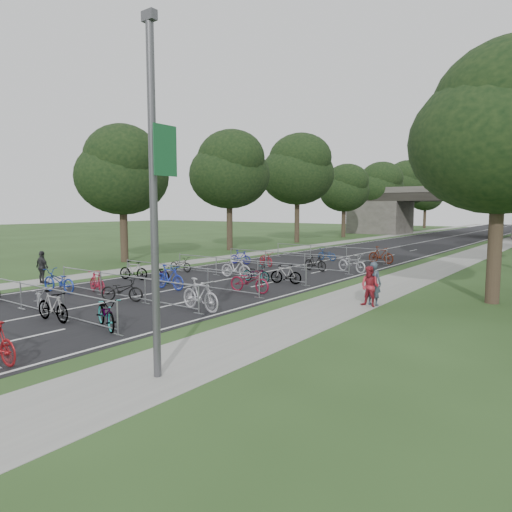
{
  "coord_description": "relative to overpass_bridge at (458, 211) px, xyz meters",
  "views": [
    {
      "loc": [
        16.39,
        -4.89,
        3.95
      ],
      "look_at": [
        0.09,
        16.75,
        1.1
      ],
      "focal_mm": 32.0,
      "sensor_mm": 36.0,
      "label": 1
    }
  ],
  "objects": [
    {
      "name": "road",
      "position": [
        0.0,
        -15.0,
        -3.53
      ],
      "size": [
        11.0,
        140.0,
        0.01
      ],
      "primitive_type": "cube",
      "color": "black",
      "rests_on": "ground"
    },
    {
      "name": "sidewalk_right",
      "position": [
        8.0,
        -15.0,
        -3.53
      ],
      "size": [
        3.0,
        140.0,
        0.01
      ],
      "primitive_type": "cube",
      "color": "gray",
      "rests_on": "ground"
    },
    {
      "name": "sidewalk_left",
      "position": [
        -7.5,
        -15.0,
        -3.53
      ],
      "size": [
        2.0,
        140.0,
        0.01
      ],
      "primitive_type": "cube",
      "color": "gray",
      "rests_on": "ground"
    },
    {
      "name": "lane_markings",
      "position": [
        0.0,
        -15.0,
        -3.53
      ],
      "size": [
        0.12,
        140.0,
        0.0
      ],
      "primitive_type": "cube",
      "color": "silver",
      "rests_on": "ground"
    },
    {
      "name": "overpass_bridge",
      "position": [
        0.0,
        0.0,
        0.0
      ],
      "size": [
        31.0,
        8.0,
        7.05
      ],
      "color": "#43413C",
      "rests_on": "ground"
    },
    {
      "name": "lamppost",
      "position": [
        8.33,
        -63.0,
        0.75
      ],
      "size": [
        0.61,
        0.65,
        8.21
      ],
      "color": "#4C4C51",
      "rests_on": "ground"
    },
    {
      "name": "tree_left_0",
      "position": [
        -11.39,
        -49.07,
        2.96
      ],
      "size": [
        6.72,
        6.72,
        10.25
      ],
      "color": "#33261C",
      "rests_on": "ground"
    },
    {
      "name": "tree_right_0",
      "position": [
        13.11,
        -49.07,
        3.39
      ],
      "size": [
        7.17,
        7.17,
        10.93
      ],
      "color": "#33261C",
      "rests_on": "ground"
    },
    {
      "name": "tree_left_1",
      "position": [
        -11.39,
        -37.07,
        3.77
      ],
      "size": [
        7.56,
        7.56,
        11.53
      ],
      "color": "#33261C",
      "rests_on": "ground"
    },
    {
      "name": "tree_left_2",
      "position": [
        -11.39,
        -25.07,
        4.58
      ],
      "size": [
        8.4,
        8.4,
        12.81
      ],
      "color": "#33261C",
      "rests_on": "ground"
    },
    {
      "name": "tree_left_3",
      "position": [
        -11.39,
        -13.07,
        2.96
      ],
      "size": [
        6.72,
        6.72,
        10.25
      ],
      "color": "#33261C",
      "rests_on": "ground"
    },
    {
      "name": "tree_left_4",
      "position": [
        -11.39,
        -1.07,
        3.77
      ],
      "size": [
        7.56,
        7.56,
        11.53
      ],
      "color": "#33261C",
      "rests_on": "ground"
    },
    {
      "name": "tree_left_5",
      "position": [
        -11.39,
        10.93,
        4.58
      ],
      "size": [
        8.4,
        8.4,
        12.81
      ],
      "color": "#33261C",
      "rests_on": "ground"
    },
    {
      "name": "tree_left_6",
      "position": [
        -11.39,
        22.93,
        2.96
      ],
      "size": [
        6.72,
        6.72,
        10.25
      ],
      "color": "#33261C",
      "rests_on": "ground"
    },
    {
      "name": "barrier_row_1",
      "position": [
        0.0,
        -61.4,
        -2.99
      ],
      "size": [
        9.7,
        0.08,
        1.1
      ],
      "color": "#93959A",
      "rests_on": "ground"
    },
    {
      "name": "barrier_row_2",
      "position": [
        0.0,
        -57.8,
        -2.99
      ],
      "size": [
        9.7,
        0.08,
        1.1
      ],
      "color": "#93959A",
      "rests_on": "ground"
    },
    {
      "name": "barrier_row_3",
      "position": [
        0.0,
        -54.0,
        -2.99
      ],
      "size": [
        9.7,
        0.08,
        1.1
      ],
      "color": "#93959A",
      "rests_on": "ground"
    },
    {
      "name": "barrier_row_4",
      "position": [
        0.0,
        -50.0,
        -2.99
      ],
      "size": [
        9.7,
        0.08,
        1.1
      ],
      "color": "#93959A",
      "rests_on": "ground"
    },
    {
      "name": "barrier_row_5",
      "position": [
        0.0,
        -45.0,
        -2.99
      ],
      "size": [
        9.7,
        0.08,
        1.1
      ],
      "color": "#93959A",
      "rests_on": "ground"
    },
    {
      "name": "barrier_row_6",
      "position": [
        0.0,
        -39.0,
        -2.99
      ],
      "size": [
        9.7,
        0.08,
        1.1
      ],
      "color": "#93959A",
      "rests_on": "ground"
    },
    {
      "name": "bike_5",
      "position": [
        -0.67,
        -61.11,
        -3.09
      ],
      "size": [
        1.78,
        1.2,
        0.88
      ],
      "primitive_type": "imported",
      "rotation": [
        0.0,
        0.0,
        1.17
      ],
      "color": "#9D9FA5",
      "rests_on": "ground"
    },
    {
      "name": "bike_6",
      "position": [
        1.36,
        -61.7,
        -2.99
      ],
      "size": [
        1.82,
        0.58,
        1.09
      ],
      "primitive_type": "imported",
      "rotation": [
        0.0,
        0.0,
        1.61
      ],
      "color": "#93959A",
      "rests_on": "ground"
    },
    {
      "name": "bike_7",
      "position": [
        3.65,
        -61.14,
        -3.02
      ],
      "size": [
        2.08,
        1.35,
        1.03
      ],
      "primitive_type": "imported",
      "rotation": [
        0.0,
        0.0,
        1.2
      ],
      "color": "#93959A",
      "rests_on": "ground"
    },
    {
      "name": "bike_8",
      "position": [
        -3.65,
        -58.64,
        -2.98
      ],
      "size": [
        2.2,
        0.99,
        1.12
      ],
      "primitive_type": "imported",
      "rotation": [
        0.0,
        0.0,
        4.83
      ],
      "color": "navy",
      "rests_on": "ground"
    },
    {
      "name": "bike_9",
      "position": [
        -2.08,
        -57.63,
        -3.0
      ],
      "size": [
        1.84,
        0.89,
        1.06
      ],
      "primitive_type": "imported",
      "rotation": [
        0.0,
        0.0,
        4.48
      ],
      "color": "maroon",
      "rests_on": "ground"
    },
    {
      "name": "bike_10",
      "position": [
        0.39,
        -58.09,
        -3.05
      ],
      "size": [
        1.94,
        1.46,
        0.98
      ],
      "primitive_type": "imported",
      "rotation": [
        0.0,
        0.0,
        2.07
      ],
      "color": "black",
      "rests_on": "ground"
    },
    {
      "name": "bike_11",
      "position": [
        4.3,
        -57.41,
        -2.91
      ],
      "size": [
        2.14,
        0.83,
        1.25
      ],
      "primitive_type": "imported",
      "rotation": [
        0.0,
        0.0,
        1.45
      ],
      "color": "#B9B8C0",
      "rests_on": "ground"
    },
    {
      "name": "bike_12",
      "position": [
        -4.03,
        -54.04,
        -3.01
      ],
      "size": [
        1.81,
        1.03,
        1.05
      ],
      "primitive_type": "imported",
      "rotation": [
        0.0,
        0.0,
        1.9
      ],
      "color": "#93959A",
      "rests_on": "ground"
    },
    {
      "name": "bike_13",
      "position": [
        -1.95,
        -53.7,
        -3.05
      ],
      "size": [
        1.93,
        1.28,
        0.96
      ],
      "primitive_type": "imported",
      "rotation": [
        0.0,
        0.0,
        1.19
      ],
      "color": "#93959A",
      "rests_on": "ground"
    },
    {
      "name": "bike_14",
      "position": [
        -0.12,
        -54.96,
        -2.93
      ],
      "size": [
        2.0,
        0.59,
        1.2
      ],
      "primitive_type": "imported",
      "rotation": [
        0.0,
        0.0,
        1.56
      ],
      "color": "#1D2EA0",
      "rests_on": "ground"
    },
    {
      "name": "bike_15",
      "position": [
        3.47,
        -53.25,
        -2.98
      ],
      "size": [
        2.16,
        0.91,
        1.11
      ],
      "primitive_type": "imported",
      "rotation": [
        0.0,
        0.0,
        1.66
      ],
      "color": "maroon",
      "rests_on": "ground"
    },
    {
      "name": "bike_16",
      "position": [
        -4.3,
        -50.23,
        -3.08
      ],
      "size": [
        1.76,
        0.66,
        0.91
      ],
      "primitive_type": "imported",
      "rotation": [
        0.0,
        0.0,
        1.6
      ],
      "color": "black",
      "rests_on": "ground"
    },
    {
      "name": "bike_17",
      "position": [
        0.02,
        -50.08,
        -2.95
      ],
      "size": [
        2.0,
        0.77,
        1.17
      ],
      "primitive_type": "imported",
      "rotation": [
        0.0,
        0.0,
        1.69
      ],
      "color": "#B6B5BD",
      "rests_on": "ground"
    },
    {
      "name": "bike_18",
      "position": [
        1.85,
        -50.56,
        -3.06
      ],
      "size": [
        1.82,
        0.68,
        0.95
      ],
      "primitive_type": "imported",
      "rotation": [
        0.0,
        0.0,
        1.54
      ],
      "color": "#93959A",
      "rests_on": "ground"
    },
    {
      "name": "bike_19",
      "position": [
        3.46,
        -50.12,
        -3.02
      ],
      "size": [
        1.76,
        0.88,
        1.02
      ],
      "primitive_type": "imported",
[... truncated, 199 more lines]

